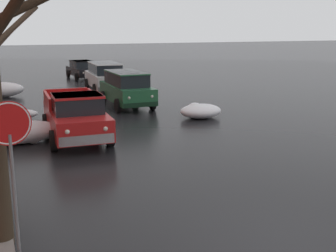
% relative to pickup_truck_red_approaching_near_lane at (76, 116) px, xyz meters
% --- Properties ---
extents(snow_bank_near_corner_left, '(3.16, 1.34, 0.79)m').
position_rel_pickup_truck_red_approaching_near_lane_xyz_m(snow_bank_near_corner_left, '(-2.02, 0.22, -0.49)').
color(snow_bank_near_corner_left, white).
rests_on(snow_bank_near_corner_left, ground).
extents(snow_bank_along_left_kerb, '(3.18, 1.07, 0.73)m').
position_rel_pickup_truck_red_approaching_near_lane_xyz_m(snow_bank_along_left_kerb, '(6.60, 19.08, -0.52)').
color(snow_bank_along_left_kerb, white).
rests_on(snow_bank_along_left_kerb, ground).
extents(snow_bank_mid_block_left, '(2.64, 1.04, 0.53)m').
position_rel_pickup_truck_red_approaching_near_lane_xyz_m(snow_bank_mid_block_left, '(-2.19, 4.31, -0.62)').
color(snow_bank_mid_block_left, white).
rests_on(snow_bank_mid_block_left, ground).
extents(snow_bank_near_corner_right, '(3.08, 1.11, 0.69)m').
position_rel_pickup_truck_red_approaching_near_lane_xyz_m(snow_bank_near_corner_right, '(6.41, 21.50, -0.57)').
color(snow_bank_near_corner_right, white).
rests_on(snow_bank_near_corner_right, ground).
extents(snow_bank_far_right_pile, '(1.94, 1.48, 0.68)m').
position_rel_pickup_truck_red_approaching_near_lane_xyz_m(snow_bank_far_right_pile, '(5.96, 1.67, -0.56)').
color(snow_bank_far_right_pile, white).
rests_on(snow_bank_far_right_pile, ground).
extents(pickup_truck_red_approaching_near_lane, '(2.30, 5.04, 1.76)m').
position_rel_pickup_truck_red_approaching_near_lane_xyz_m(pickup_truck_red_approaching_near_lane, '(0.00, 0.00, 0.00)').
color(pickup_truck_red_approaching_near_lane, red).
rests_on(pickup_truck_red_approaching_near_lane, ground).
extents(suv_green_parked_kerbside_close, '(2.00, 4.51, 1.82)m').
position_rel_pickup_truck_red_approaching_near_lane_xyz_m(suv_green_parked_kerbside_close, '(3.76, 5.72, 0.11)').
color(suv_green_parked_kerbside_close, '#1E5633').
rests_on(suv_green_parked_kerbside_close, ground).
extents(suv_white_parked_kerbside_mid, '(2.27, 4.79, 1.82)m').
position_rel_pickup_truck_red_approaching_near_lane_xyz_m(suv_white_parked_kerbside_mid, '(4.19, 11.70, 0.11)').
color(suv_white_parked_kerbside_mid, silver).
rests_on(suv_white_parked_kerbside_mid, ground).
extents(sedan_black_parked_far_down_block, '(2.16, 4.33, 1.42)m').
position_rel_pickup_truck_red_approaching_near_lane_xyz_m(sedan_black_parked_far_down_block, '(4.32, 19.13, -0.13)').
color(sedan_black_parked_far_down_block, black).
rests_on(sedan_black_parked_far_down_block, ground).
extents(stop_sign_at_corner, '(0.76, 0.13, 2.86)m').
position_rel_pickup_truck_red_approaching_near_lane_xyz_m(stop_sign_at_corner, '(-2.63, -8.05, 1.34)').
color(stop_sign_at_corner, slate).
rests_on(stop_sign_at_corner, ground).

